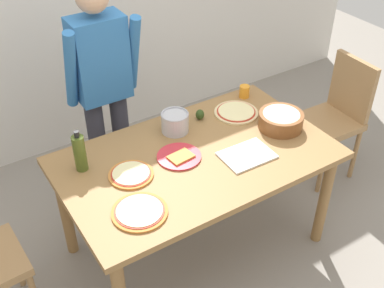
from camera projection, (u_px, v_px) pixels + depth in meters
ground at (196, 244)px, 3.27m from camera, size 8.00×8.00×0.00m
dining_table at (197, 167)px, 2.87m from camera, size 1.60×0.96×0.76m
person_cook at (103, 85)px, 3.12m from camera, size 0.49×0.25×1.62m
chair_wooden_right at (337, 112)px, 3.60m from camera, size 0.41×0.41×0.95m
pizza_raw_on_board at (236, 112)px, 3.18m from camera, size 0.29×0.29×0.02m
pizza_cooked_on_tray at (131, 174)px, 2.67m from camera, size 0.25×0.25×0.02m
pizza_second_cooked at (140, 212)px, 2.43m from camera, size 0.29×0.29×0.02m
plate_with_slice at (179, 157)px, 2.80m from camera, size 0.26×0.26×0.02m
popcorn_bowl at (281, 119)px, 3.02m from camera, size 0.28×0.28×0.11m
olive_oil_bottle at (80, 153)px, 2.65m from camera, size 0.07×0.07×0.26m
steel_pot at (175, 122)px, 2.98m from camera, size 0.17×0.17×0.13m
cup_orange at (244, 91)px, 3.33m from camera, size 0.07×0.07×0.08m
cutting_board_white at (247, 155)px, 2.81m from camera, size 0.31×0.23×0.01m
avocado at (200, 115)px, 3.11m from camera, size 0.06×0.06×0.07m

